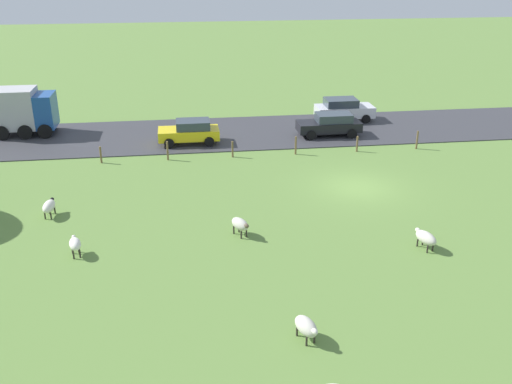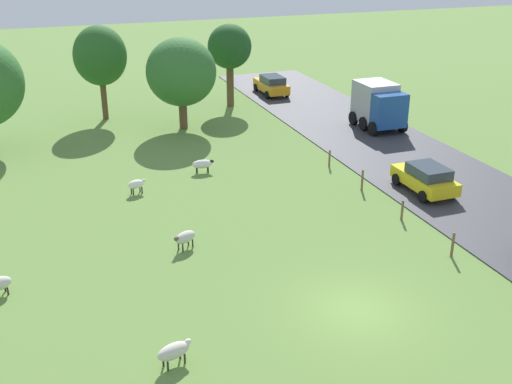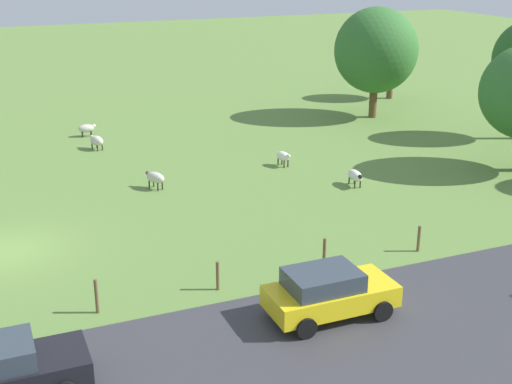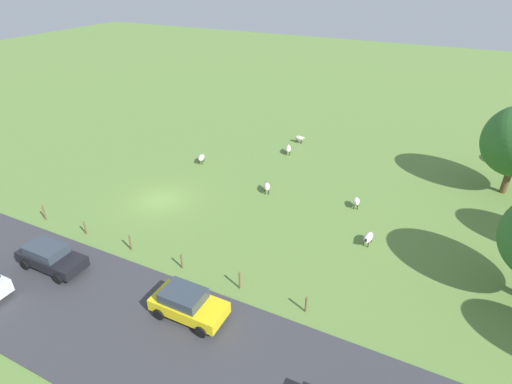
% 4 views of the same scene
% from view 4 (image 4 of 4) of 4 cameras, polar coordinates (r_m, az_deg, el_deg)
% --- Properties ---
extents(ground_plane, '(160.00, 160.00, 0.00)m').
position_cam_4_polar(ground_plane, '(32.38, -13.33, -1.14)').
color(ground_plane, olive).
extents(road_strip, '(8.00, 80.00, 0.06)m').
position_cam_4_polar(road_strip, '(26.69, -27.95, -11.74)').
color(road_strip, '#38383D').
rests_on(road_strip, ground_plane).
extents(sheep_0, '(0.52, 1.06, 0.75)m').
position_cam_4_polar(sheep_0, '(41.81, 6.13, 7.56)').
color(sheep_0, beige).
rests_on(sheep_0, ground_plane).
extents(sheep_1, '(1.30, 0.85, 0.79)m').
position_cam_4_polar(sheep_1, '(37.52, -7.73, 4.81)').
color(sheep_1, beige).
rests_on(sheep_1, ground_plane).
extents(sheep_2, '(1.30, 0.62, 0.78)m').
position_cam_4_polar(sheep_2, '(27.54, 15.56, -6.22)').
color(sheep_2, silver).
rests_on(sheep_2, ground_plane).
extents(sheep_3, '(1.20, 0.96, 0.82)m').
position_cam_4_polar(sheep_3, '(32.30, 1.52, 0.80)').
color(sheep_3, beige).
rests_on(sheep_3, ground_plane).
extents(sheep_4, '(1.23, 0.88, 0.79)m').
position_cam_4_polar(sheep_4, '(39.17, 4.57, 6.08)').
color(sheep_4, beige).
rests_on(sheep_4, ground_plane).
extents(sheep_5, '(1.06, 0.68, 0.78)m').
position_cam_4_polar(sheep_5, '(31.23, 13.98, -1.32)').
color(sheep_5, white).
rests_on(sheep_5, ground_plane).
extents(fence_post_0, '(0.12, 0.12, 1.19)m').
position_cam_4_polar(fence_post_0, '(32.61, -27.70, -2.60)').
color(fence_post_0, brown).
rests_on(fence_post_0, ground_plane).
extents(fence_post_1, '(0.12, 0.12, 1.01)m').
position_cam_4_polar(fence_post_1, '(29.82, -22.95, -4.68)').
color(fence_post_1, brown).
rests_on(fence_post_1, ground_plane).
extents(fence_post_2, '(0.12, 0.12, 1.15)m').
position_cam_4_polar(fence_post_2, '(27.22, -17.28, -6.85)').
color(fence_post_2, brown).
rests_on(fence_post_2, ground_plane).
extents(fence_post_3, '(0.12, 0.12, 1.02)m').
position_cam_4_polar(fence_post_3, '(25.07, -10.42, -9.59)').
color(fence_post_3, brown).
rests_on(fence_post_3, ground_plane).
extents(fence_post_4, '(0.12, 0.12, 1.18)m').
position_cam_4_polar(fence_post_4, '(23.30, -2.31, -12.34)').
color(fence_post_4, brown).
rests_on(fence_post_4, ground_plane).
extents(fence_post_5, '(0.12, 0.12, 1.02)m').
position_cam_4_polar(fence_post_5, '(22.23, 7.08, -15.45)').
color(fence_post_5, brown).
rests_on(fence_post_5, ground_plane).
extents(car_1, '(1.96, 4.31, 1.52)m').
position_cam_4_polar(car_1, '(27.40, -27.01, -8.10)').
color(car_1, black).
rests_on(car_1, road_strip).
extents(car_2, '(2.02, 3.95, 1.54)m').
position_cam_4_polar(car_2, '(21.91, -9.64, -15.23)').
color(car_2, yellow).
rests_on(car_2, road_strip).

